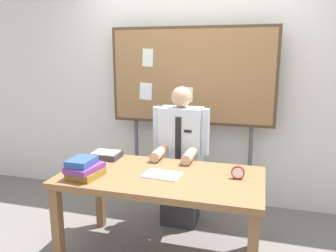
{
  "coord_description": "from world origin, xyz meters",
  "views": [
    {
      "loc": [
        0.74,
        -2.38,
        1.67
      ],
      "look_at": [
        0.0,
        0.2,
        1.09
      ],
      "focal_mm": 35.77,
      "sensor_mm": 36.0,
      "label": 1
    }
  ],
  "objects": [
    {
      "name": "desk",
      "position": [
        0.0,
        0.0,
        0.65
      ],
      "size": [
        1.58,
        0.82,
        0.74
      ],
      "color": "brown",
      "rests_on": "ground_plane"
    },
    {
      "name": "book_stack",
      "position": [
        -0.55,
        -0.22,
        0.81
      ],
      "size": [
        0.25,
        0.3,
        0.15
      ],
      "color": "olive",
      "rests_on": "desk"
    },
    {
      "name": "open_notebook",
      "position": [
        0.01,
        -0.02,
        0.74
      ],
      "size": [
        0.3,
        0.22,
        0.01
      ],
      "primitive_type": "cube",
      "rotation": [
        0.0,
        0.0,
        -0.08
      ],
      "color": "white",
      "rests_on": "desk"
    },
    {
      "name": "desk_clock",
      "position": [
        0.59,
        0.07,
        0.78
      ],
      "size": [
        0.1,
        0.04,
        0.1
      ],
      "color": "maroon",
      "rests_on": "desk"
    },
    {
      "name": "bulletin_board",
      "position": [
        -0.0,
        1.08,
        1.41
      ],
      "size": [
        1.75,
        0.09,
        1.94
      ],
      "color": "#4C3823",
      "rests_on": "ground_plane"
    },
    {
      "name": "back_wall",
      "position": [
        0.0,
        1.28,
        1.35
      ],
      "size": [
        6.4,
        0.08,
        2.7
      ],
      "primitive_type": "cube",
      "color": "silver",
      "rests_on": "ground_plane"
    },
    {
      "name": "person",
      "position": [
        0.0,
        0.64,
        0.63
      ],
      "size": [
        0.55,
        0.56,
        1.37
      ],
      "color": "#2D2D33",
      "rests_on": "ground_plane"
    },
    {
      "name": "paper_tray",
      "position": [
        -0.61,
        0.27,
        0.76
      ],
      "size": [
        0.26,
        0.2,
        0.06
      ],
      "color": "#333338",
      "rests_on": "desk"
    }
  ]
}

